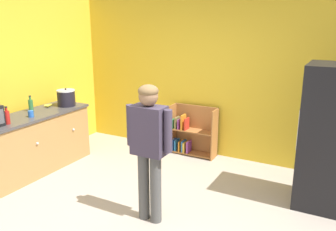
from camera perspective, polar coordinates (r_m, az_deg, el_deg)
ground_plane at (r=4.39m, az=-3.88°, el=-16.02°), size 12.00×12.00×0.00m
back_wall at (r=5.92m, az=7.98°, el=6.16°), size 5.20×0.06×2.70m
left_side_wall at (r=6.18m, az=-21.17°, el=5.65°), size 0.06×2.99×2.70m
kitchen_counter at (r=5.67m, az=-22.33°, el=-4.67°), size 0.65×2.26×0.90m
refrigerator at (r=4.71m, az=24.87°, el=-3.31°), size 0.73×0.68×1.78m
bookshelf at (r=6.13m, az=3.74°, el=-2.89°), size 0.80×0.28×0.85m
standing_person at (r=3.93m, az=-3.10°, el=-4.16°), size 0.57×0.22×1.61m
crock_pot at (r=6.01m, az=-16.08°, el=2.76°), size 0.29×0.29×0.29m
banana_bunch at (r=6.05m, az=-18.67°, el=1.60°), size 0.12×0.16×0.04m
ketchup_bottle at (r=5.25m, az=-24.50°, el=-0.22°), size 0.07×0.07×0.25m
green_glass_bottle at (r=5.83m, az=-21.24°, el=1.59°), size 0.07×0.07×0.25m
blue_cup at (r=5.50m, az=-21.23°, el=0.25°), size 0.08×0.08×0.09m
red_cup at (r=5.60m, az=-25.33°, el=0.07°), size 0.08×0.08×0.09m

